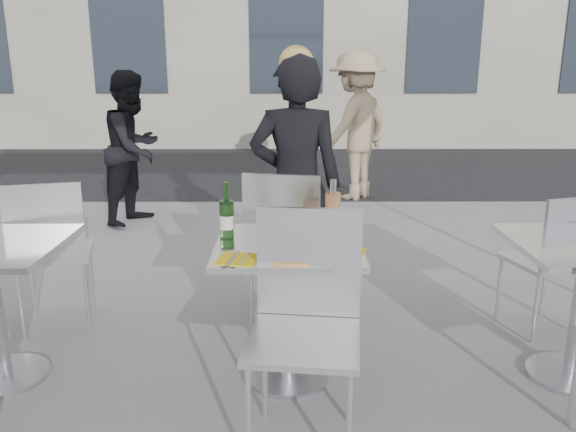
{
  "coord_description": "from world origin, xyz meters",
  "views": [
    {
      "loc": [
        -0.01,
        -2.67,
        1.6
      ],
      "look_at": [
        0.0,
        0.15,
        0.85
      ],
      "focal_mm": 35.0,
      "sensor_mm": 36.0,
      "label": 1
    }
  ],
  "objects_px": {
    "side_chair_lfar": "(50,244)",
    "wineglass_white_a": "(270,219)",
    "salad_plate": "(281,231)",
    "side_chair_rfar": "(557,253)",
    "main_table": "(288,283)",
    "chair_far": "(285,237)",
    "sugar_shaker": "(325,232)",
    "woman_diner": "(296,186)",
    "wineglass_red_a": "(299,223)",
    "carafe": "(333,212)",
    "wineglass_white_b": "(286,220)",
    "chair_near": "(306,309)",
    "pizza_near": "(294,254)",
    "napkin_left": "(238,259)",
    "wine_bottle": "(227,217)",
    "napkin_right": "(345,252)",
    "wineglass_red_b": "(316,220)",
    "pizza_far": "(307,228)",
    "pedestrian_a": "(134,148)",
    "pedestrian_b": "(356,126)"
  },
  "relations": [
    {
      "from": "side_chair_rfar",
      "to": "wineglass_white_b",
      "type": "relative_size",
      "value": 5.64
    },
    {
      "from": "pizza_near",
      "to": "sugar_shaker",
      "type": "bearing_deg",
      "value": 52.91
    },
    {
      "from": "chair_near",
      "to": "salad_plate",
      "type": "xyz_separation_m",
      "value": [
        -0.11,
        0.55,
        0.19
      ]
    },
    {
      "from": "pedestrian_b",
      "to": "sugar_shaker",
      "type": "xyz_separation_m",
      "value": [
        -0.66,
        -4.21,
        -0.09
      ]
    },
    {
      "from": "carafe",
      "to": "wineglass_white_a",
      "type": "bearing_deg",
      "value": -163.27
    },
    {
      "from": "pizza_far",
      "to": "wineglass_red_a",
      "type": "xyz_separation_m",
      "value": [
        -0.05,
        -0.24,
        0.09
      ]
    },
    {
      "from": "chair_near",
      "to": "salad_plate",
      "type": "bearing_deg",
      "value": 108.41
    },
    {
      "from": "wineglass_white_b",
      "to": "wineglass_red_a",
      "type": "distance_m",
      "value": 0.09
    },
    {
      "from": "wineglass_white_a",
      "to": "napkin_left",
      "type": "xyz_separation_m",
      "value": [
        -0.14,
        -0.31,
        -0.11
      ]
    },
    {
      "from": "chair_far",
      "to": "pedestrian_b",
      "type": "bearing_deg",
      "value": -93.43
    },
    {
      "from": "main_table",
      "to": "chair_far",
      "type": "bearing_deg",
      "value": 91.72
    },
    {
      "from": "wine_bottle",
      "to": "pedestrian_a",
      "type": "bearing_deg",
      "value": 112.78
    },
    {
      "from": "pizza_far",
      "to": "napkin_left",
      "type": "bearing_deg",
      "value": -126.2
    },
    {
      "from": "salad_plate",
      "to": "side_chair_rfar",
      "type": "bearing_deg",
      "value": 13.77
    },
    {
      "from": "side_chair_lfar",
      "to": "wine_bottle",
      "type": "bearing_deg",
      "value": 142.35
    },
    {
      "from": "pedestrian_a",
      "to": "sugar_shaker",
      "type": "distance_m",
      "value": 3.57
    },
    {
      "from": "wineglass_white_a",
      "to": "napkin_right",
      "type": "distance_m",
      "value": 0.43
    },
    {
      "from": "pizza_near",
      "to": "wineglass_red_b",
      "type": "relative_size",
      "value": 2.11
    },
    {
      "from": "napkin_left",
      "to": "chair_far",
      "type": "bearing_deg",
      "value": 85.76
    },
    {
      "from": "side_chair_lfar",
      "to": "napkin_left",
      "type": "height_order",
      "value": "side_chair_lfar"
    },
    {
      "from": "wineglass_white_a",
      "to": "woman_diner",
      "type": "bearing_deg",
      "value": 80.68
    },
    {
      "from": "chair_far",
      "to": "pedestrian_b",
      "type": "height_order",
      "value": "pedestrian_b"
    },
    {
      "from": "side_chair_rfar",
      "to": "napkin_right",
      "type": "relative_size",
      "value": 3.96
    },
    {
      "from": "chair_near",
      "to": "pizza_near",
      "type": "height_order",
      "value": "chair_near"
    },
    {
      "from": "side_chair_lfar",
      "to": "sugar_shaker",
      "type": "height_order",
      "value": "side_chair_lfar"
    },
    {
      "from": "pizza_near",
      "to": "wine_bottle",
      "type": "distance_m",
      "value": 0.44
    },
    {
      "from": "pedestrian_a",
      "to": "pedestrian_b",
      "type": "distance_m",
      "value": 2.67
    },
    {
      "from": "main_table",
      "to": "chair_near",
      "type": "bearing_deg",
      "value": -80.64
    },
    {
      "from": "pedestrian_b",
      "to": "carafe",
      "type": "relative_size",
      "value": 6.19
    },
    {
      "from": "carafe",
      "to": "side_chair_rfar",
      "type": "bearing_deg",
      "value": 13.88
    },
    {
      "from": "pedestrian_a",
      "to": "chair_near",
      "type": "bearing_deg",
      "value": -134.5
    },
    {
      "from": "main_table",
      "to": "woman_diner",
      "type": "relative_size",
      "value": 0.45
    },
    {
      "from": "woman_diner",
      "to": "carafe",
      "type": "height_order",
      "value": "woman_diner"
    },
    {
      "from": "pizza_far",
      "to": "wine_bottle",
      "type": "distance_m",
      "value": 0.45
    },
    {
      "from": "pedestrian_a",
      "to": "wineglass_red_b",
      "type": "relative_size",
      "value": 9.96
    },
    {
      "from": "chair_far",
      "to": "side_chair_rfar",
      "type": "relative_size",
      "value": 1.13
    },
    {
      "from": "main_table",
      "to": "napkin_left",
      "type": "height_order",
      "value": "napkin_left"
    },
    {
      "from": "side_chair_lfar",
      "to": "wineglass_white_b",
      "type": "bearing_deg",
      "value": 145.85
    },
    {
      "from": "sugar_shaker",
      "to": "wineglass_red_a",
      "type": "relative_size",
      "value": 0.68
    },
    {
      "from": "pedestrian_a",
      "to": "carafe",
      "type": "height_order",
      "value": "pedestrian_a"
    },
    {
      "from": "side_chair_lfar",
      "to": "wineglass_white_a",
      "type": "bearing_deg",
      "value": 145.4
    },
    {
      "from": "chair_far",
      "to": "sugar_shaker",
      "type": "bearing_deg",
      "value": 118.39
    },
    {
      "from": "side_chair_rfar",
      "to": "wineglass_white_a",
      "type": "relative_size",
      "value": 5.64
    },
    {
      "from": "pedestrian_a",
      "to": "napkin_left",
      "type": "xyz_separation_m",
      "value": [
        1.35,
        -3.35,
        -0.03
      ]
    },
    {
      "from": "woman_diner",
      "to": "napkin_left",
      "type": "relative_size",
      "value": 8.09
    },
    {
      "from": "woman_diner",
      "to": "wineglass_red_a",
      "type": "height_order",
      "value": "woman_diner"
    },
    {
      "from": "main_table",
      "to": "pedestrian_b",
      "type": "xyz_separation_m",
      "value": [
        0.84,
        4.22,
        0.36
      ]
    },
    {
      "from": "salad_plate",
      "to": "napkin_left",
      "type": "distance_m",
      "value": 0.39
    },
    {
      "from": "salad_plate",
      "to": "wineglass_white_b",
      "type": "height_order",
      "value": "wineglass_white_b"
    },
    {
      "from": "side_chair_lfar",
      "to": "pedestrian_b",
      "type": "relative_size",
      "value": 0.53
    }
  ]
}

